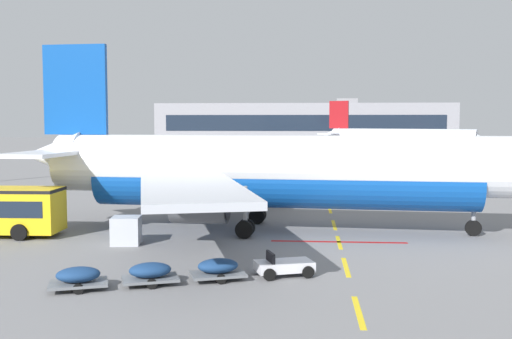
{
  "coord_description": "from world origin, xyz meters",
  "views": [
    {
      "loc": [
        15.95,
        -13.51,
        7.11
      ],
      "look_at": [
        12.3,
        31.93,
        3.45
      ],
      "focal_mm": 42.56,
      "sensor_mm": 36.0,
      "label": 1
    }
  ],
  "objects": [
    {
      "name": "apron_paint_markings",
      "position": [
        18.0,
        37.64,
        0.0
      ],
      "size": [
        8.0,
        95.19,
        0.01
      ],
      "color": "yellow",
      "rests_on": "ground"
    },
    {
      "name": "airliner_foreground",
      "position": [
        13.95,
        25.42,
        3.95
      ],
      "size": [
        34.81,
        34.55,
        12.2
      ],
      "color": "white",
      "rests_on": "ground"
    },
    {
      "name": "airliner_mid_left",
      "position": [
        33.77,
        103.6,
        3.59
      ],
      "size": [
        30.44,
        28.95,
        11.1
      ],
      "color": "silver",
      "rests_on": "ground"
    },
    {
      "name": "baggage_train",
      "position": [
        10.74,
        12.39,
        0.53
      ],
      "size": [
        11.41,
        5.32,
        1.14
      ],
      "color": "silver",
      "rests_on": "ground"
    },
    {
      "name": "uld_cargo_container",
      "position": [
        5.71,
        20.37,
        0.8
      ],
      "size": [
        1.77,
        1.73,
        1.6
      ],
      "color": "#B7BCC6",
      "rests_on": "ground"
    },
    {
      "name": "terminal_satellite",
      "position": [
        15.71,
        165.16,
        6.0
      ],
      "size": [
        82.52,
        27.02,
        13.58
      ],
      "color": "gray",
      "rests_on": "ground"
    }
  ]
}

